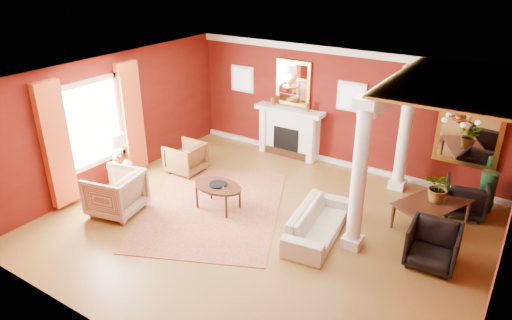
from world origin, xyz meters
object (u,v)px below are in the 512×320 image
Objects in this scene: side_table at (118,153)px; dining_table at (433,207)px; armchair_stripe at (115,191)px; coffee_table at (218,187)px; armchair_leopard at (185,156)px; sofa at (318,218)px.

side_table is 6.59m from dining_table.
armchair_stripe is 0.92× the size of coffee_table.
dining_table is (5.63, 0.70, 0.01)m from armchair_leopard.
coffee_table is (1.66, 1.25, 0.00)m from armchair_stripe.
sofa is at bearing 155.44° from dining_table.
dining_table reaches higher than armchair_leopard.
coffee_table is (-2.18, -0.19, 0.11)m from sofa.
armchair_leopard is 0.60× the size of side_table.
armchair_leopard is 5.67m from dining_table.
armchair_leopard reaches higher than coffee_table.
sofa is at bearing 5.05° from coffee_table.
sofa is 4.56m from side_table.
armchair_leopard is at bearing 121.50° from dining_table.
armchair_stripe is at bearing -48.43° from side_table.
side_table is (-0.63, 0.71, 0.42)m from armchair_stripe.
side_table reaches higher than coffee_table.
coffee_table is 0.71× the size of dining_table.
dining_table is (6.18, 2.23, -0.49)m from side_table.
armchair_leopard is (-3.91, 0.79, 0.03)m from sofa.
armchair_leopard is 1.99m from coffee_table.
dining_table is (5.55, 2.94, -0.07)m from armchair_stripe.
side_table is at bearing -21.03° from armchair_leopard.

